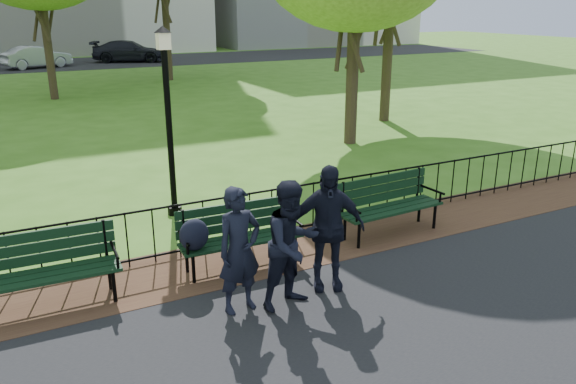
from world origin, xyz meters
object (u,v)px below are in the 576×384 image
lamppost (168,116)px  person_left (239,250)px  person_right (327,228)px  park_bench_right_a (388,199)px  sedan_silver (36,57)px  park_bench_main (220,231)px  person_mid (292,245)px  sedan_dark (129,51)px  park_bench_left_a (40,263)px

lamppost → person_left: (-0.26, -3.84, -1.03)m
person_left → person_right: person_right is taller
park_bench_right_a → person_left: size_ratio=1.17×
lamppost → sedan_silver: bearing=90.3°
park_bench_main → person_mid: size_ratio=1.11×
person_left → lamppost: bearing=77.9°
person_left → sedan_dark: size_ratio=0.34×
person_mid → park_bench_main: bearing=97.9°
park_bench_right_a → person_right: person_right is taller
park_bench_left_a → person_right: size_ratio=1.10×
park_bench_main → sedan_dark: (6.00, 33.21, 0.08)m
park_bench_main → person_mid: 1.45m
park_bench_right_a → park_bench_main: bearing=178.4°
person_right → sedan_silver: size_ratio=0.43×
sedan_silver → lamppost: bearing=159.9°
sedan_dark → person_right: bearing=-165.9°
person_mid → park_bench_left_a: bearing=141.2°
park_bench_left_a → sedan_dark: size_ratio=0.40×
park_bench_left_a → park_bench_right_a: size_ratio=1.00×
person_right → sedan_silver: person_right is taller
person_left → park_bench_right_a: bearing=12.5°
park_bench_main → sedan_dark: bearing=82.6°
park_bench_right_a → lamppost: (-3.01, 2.60, 1.25)m
sedan_silver → sedan_dark: 6.18m
person_left → sedan_dark: bearing=71.6°
lamppost → person_right: lamppost is taller
person_mid → sedan_silver: bearing=79.0°
park_bench_left_a → lamppost: bearing=47.8°
park_bench_main → person_right: 1.62m
sedan_silver → park_bench_right_a: bearing=165.3°
sedan_dark → sedan_silver: bearing=124.4°
park_bench_left_a → lamppost: (2.51, 2.56, 1.25)m
person_mid → sedan_dark: (5.51, 34.55, -0.14)m
person_left → person_mid: (0.65, -0.20, 0.02)m
park_bench_main → person_left: 1.17m
park_bench_left_a → park_bench_right_a: bearing=1.8°
park_bench_right_a → lamppost: lamppost is taller
person_right → sedan_dark: (4.86, 34.34, -0.17)m
person_mid → person_right: size_ratio=0.96×
lamppost → person_mid: (0.39, -4.04, -1.01)m
park_bench_main → sedan_silver: size_ratio=0.46×
park_bench_main → person_left: size_ratio=1.14×
park_bench_right_a → person_right: bearing=-151.5°
park_bench_left_a → sedan_dark: 34.13m
person_left → sedan_silver: person_left is taller
park_bench_right_a → sedan_silver: size_ratio=0.48×
lamppost → sedan_dark: (5.91, 30.52, -1.15)m
lamppost → sedan_dark: bearing=79.0°
lamppost → sedan_dark: size_ratio=0.70×
park_bench_left_a → sedan_dark: bearing=77.9°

